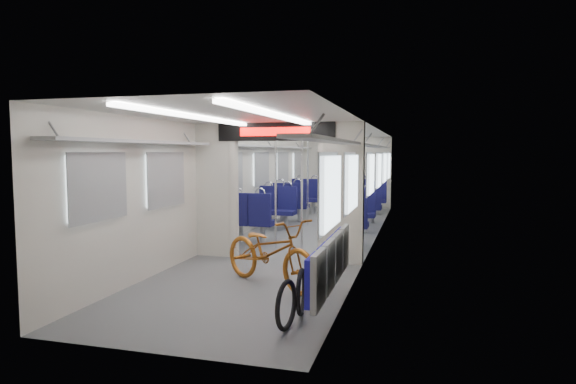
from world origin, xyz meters
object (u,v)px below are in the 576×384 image
object	(u,v)px
bike_hoop_a	(286,307)
seat_bay_far_right	(367,198)
seat_bay_near_left	(265,210)
stanchion_far_right	(339,179)
bicycle	(270,252)
stanchion_near_right	(302,190)
stanchion_far_left	(308,179)
stanchion_near_left	(276,188)
bike_hoop_b	(301,294)
flip_bench	(331,261)
seat_bay_near_right	(351,213)
bike_hoop_c	(317,277)
seat_bay_far_left	(299,197)

from	to	relation	value
bike_hoop_a	seat_bay_far_right	world-z (taller)	seat_bay_far_right
seat_bay_near_left	stanchion_far_right	size ratio (longest dim) A/B	0.93
bicycle	stanchion_near_right	size ratio (longest dim) A/B	0.78
seat_bay_near_left	stanchion_far_right	bearing A→B (deg)	53.87
seat_bay_far_right	stanchion_far_right	size ratio (longest dim) A/B	0.96
stanchion_near_right	stanchion_far_left	world-z (taller)	same
bicycle	bike_hoop_a	distance (m)	1.67
stanchion_near_left	stanchion_far_left	distance (m)	2.91
seat_bay_near_left	bike_hoop_b	bearing A→B (deg)	-67.63
stanchion_far_left	flip_bench	bearing A→B (deg)	-74.82
bicycle	flip_bench	world-z (taller)	bicycle
flip_bench	bike_hoop_a	world-z (taller)	flip_bench
seat_bay_near_right	seat_bay_far_right	size ratio (longest dim) A/B	0.88
seat_bay_near_right	stanchion_far_right	world-z (taller)	stanchion_far_right
bike_hoop_a	stanchion_far_right	world-z (taller)	stanchion_far_right
bike_hoop_b	stanchion_near_right	distance (m)	3.36
bike_hoop_c	seat_bay_far_right	bearing A→B (deg)	90.96
bicycle	seat_bay_far_right	bearing A→B (deg)	27.82
flip_bench	stanchion_near_left	xyz separation A→B (m)	(-1.64, 3.32, 0.57)
bike_hoop_c	flip_bench	bearing A→B (deg)	-65.73
stanchion_far_left	seat_bay_near_left	bearing A→B (deg)	-110.52
bike_hoop_c	stanchion_near_right	world-z (taller)	stanchion_near_right
bike_hoop_a	bike_hoop_b	xyz separation A→B (m)	(0.04, 0.48, 0.00)
stanchion_far_left	stanchion_far_right	xyz separation A→B (m)	(0.73, 0.22, 0.00)
seat_bay_near_right	stanchion_near_left	distance (m)	2.00
seat_bay_far_left	stanchion_near_right	xyz separation A→B (m)	(1.25, -4.78, 0.59)
seat_bay_far_right	stanchion_near_right	xyz separation A→B (m)	(-0.62, -5.04, 0.59)
bike_hoop_b	stanchion_far_left	xyz separation A→B (m)	(-1.40, 6.46, 0.91)
stanchion_near_left	bike_hoop_c	bearing A→B (deg)	-63.14
seat_bay_far_left	flip_bench	bearing A→B (deg)	-73.45
bicycle	stanchion_far_left	size ratio (longest dim) A/B	0.78
bike_hoop_b	stanchion_far_left	distance (m)	6.67
flip_bench	bike_hoop_b	bearing A→B (deg)	-142.13
bike_hoop_b	bike_hoop_c	xyz separation A→B (m)	(-0.01, 0.88, -0.03)
bike_hoop_b	bike_hoop_c	size ratio (longest dim) A/B	1.14
flip_bench	seat_bay_near_left	world-z (taller)	seat_bay_near_left
bicycle	bike_hoop_b	size ratio (longest dim) A/B	3.38
flip_bench	seat_bay_far_right	world-z (taller)	seat_bay_far_right
bike_hoop_a	seat_bay_far_left	size ratio (longest dim) A/B	0.24
bicycle	bike_hoop_c	distance (m)	0.75
bicycle	flip_bench	bearing A→B (deg)	-97.43
seat_bay_near_right	stanchion_far_left	bearing A→B (deg)	131.00
bicycle	flip_bench	xyz separation A→B (m)	(0.98, -0.81, 0.11)
bike_hoop_b	seat_bay_near_left	distance (m)	5.26
seat_bay_far_left	stanchion_near_left	size ratio (longest dim) A/B	0.95
flip_bench	bike_hoop_c	size ratio (longest dim) A/B	4.59
seat_bay_near_left	stanchion_far_right	xyz separation A→B (m)	(1.33, 1.82, 0.60)
stanchion_far_left	bike_hoop_a	bearing A→B (deg)	-78.90
flip_bench	bike_hoop_c	distance (m)	0.81
seat_bay_far_left	stanchion_near_right	size ratio (longest dim) A/B	0.95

